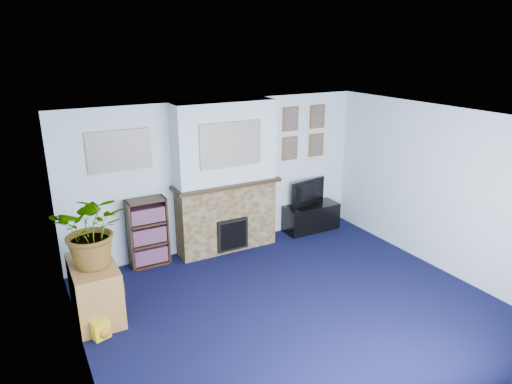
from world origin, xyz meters
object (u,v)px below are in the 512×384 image
tv_stand (311,218)px  sideboard (95,291)px  bookshelf (148,234)px  television (311,193)px

tv_stand → sideboard: size_ratio=1.08×
bookshelf → sideboard: size_ratio=1.14×
bookshelf → tv_stand: bearing=-1.5°
television → bookshelf: bookshelf is taller
television → bookshelf: size_ratio=0.73×
sideboard → tv_stand: bearing=14.0°
tv_stand → television: size_ratio=1.30×
tv_stand → television: 0.47m
bookshelf → sideboard: (-0.97, -1.05, -0.15)m
television → sideboard: bearing=4.2°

